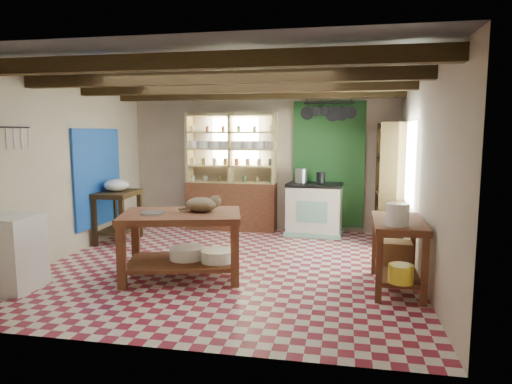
% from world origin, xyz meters
% --- Properties ---
extents(floor, '(5.00, 5.00, 0.02)m').
position_xyz_m(floor, '(0.00, 0.00, -0.01)').
color(floor, maroon).
rests_on(floor, ground).
extents(ceiling, '(5.00, 5.00, 0.02)m').
position_xyz_m(ceiling, '(0.00, 0.00, 2.60)').
color(ceiling, '#4E4E53').
rests_on(ceiling, wall_back).
extents(wall_back, '(5.00, 0.04, 2.60)m').
position_xyz_m(wall_back, '(0.00, 2.50, 1.30)').
color(wall_back, '#C0B19B').
rests_on(wall_back, floor).
extents(wall_front, '(5.00, 0.04, 2.60)m').
position_xyz_m(wall_front, '(0.00, -2.50, 1.30)').
color(wall_front, '#C0B19B').
rests_on(wall_front, floor).
extents(wall_left, '(0.04, 5.00, 2.60)m').
position_xyz_m(wall_left, '(-2.50, 0.00, 1.30)').
color(wall_left, '#C0B19B').
rests_on(wall_left, floor).
extents(wall_right, '(0.04, 5.00, 2.60)m').
position_xyz_m(wall_right, '(2.50, 0.00, 1.30)').
color(wall_right, '#C0B19B').
rests_on(wall_right, floor).
extents(ceiling_beams, '(5.00, 3.80, 0.15)m').
position_xyz_m(ceiling_beams, '(0.00, 0.00, 2.48)').
color(ceiling_beams, '#372713').
rests_on(ceiling_beams, ceiling).
extents(blue_wall_patch, '(0.04, 1.40, 1.60)m').
position_xyz_m(blue_wall_patch, '(-2.47, 0.90, 1.10)').
color(blue_wall_patch, blue).
rests_on(blue_wall_patch, wall_left).
extents(green_wall_patch, '(1.30, 0.04, 2.30)m').
position_xyz_m(green_wall_patch, '(1.25, 2.47, 1.25)').
color(green_wall_patch, '#215223').
rests_on(green_wall_patch, wall_back).
extents(window_back, '(0.90, 0.02, 0.80)m').
position_xyz_m(window_back, '(-0.50, 2.48, 1.70)').
color(window_back, silver).
rests_on(window_back, wall_back).
extents(window_right, '(0.02, 1.30, 1.20)m').
position_xyz_m(window_right, '(2.48, 1.00, 1.40)').
color(window_right, silver).
rests_on(window_right, wall_right).
extents(utensil_rail, '(0.06, 0.90, 0.28)m').
position_xyz_m(utensil_rail, '(-2.44, -1.20, 1.78)').
color(utensil_rail, black).
rests_on(utensil_rail, wall_left).
extents(pot_rack, '(0.86, 0.12, 0.36)m').
position_xyz_m(pot_rack, '(1.25, 2.05, 2.18)').
color(pot_rack, black).
rests_on(pot_rack, ceiling).
extents(shelving_unit, '(1.70, 0.34, 2.20)m').
position_xyz_m(shelving_unit, '(-0.55, 2.31, 1.10)').
color(shelving_unit, '#D1B878').
rests_on(shelving_unit, floor).
extents(tall_rack, '(0.40, 0.86, 2.00)m').
position_xyz_m(tall_rack, '(2.28, 1.80, 1.00)').
color(tall_rack, '#372713').
rests_on(tall_rack, floor).
extents(work_table, '(1.67, 1.32, 0.83)m').
position_xyz_m(work_table, '(-0.46, -0.60, 0.42)').
color(work_table, brown).
rests_on(work_table, floor).
extents(stove, '(1.01, 0.71, 0.94)m').
position_xyz_m(stove, '(1.03, 2.15, 0.47)').
color(stove, silver).
rests_on(stove, floor).
extents(prep_table, '(0.63, 0.88, 0.86)m').
position_xyz_m(prep_table, '(-2.20, 1.01, 0.43)').
color(prep_table, '#372713').
rests_on(prep_table, floor).
extents(white_cabinet, '(0.49, 0.58, 0.88)m').
position_xyz_m(white_cabinet, '(-2.22, -1.43, 0.44)').
color(white_cabinet, white).
rests_on(white_cabinet, floor).
extents(right_counter, '(0.59, 1.16, 0.83)m').
position_xyz_m(right_counter, '(2.18, -0.53, 0.41)').
color(right_counter, brown).
rests_on(right_counter, floor).
extents(cat, '(0.50, 0.46, 0.19)m').
position_xyz_m(cat, '(-0.23, -0.49, 0.93)').
color(cat, '#846D4D').
rests_on(cat, work_table).
extents(steel_tray, '(0.38, 0.38, 0.02)m').
position_xyz_m(steel_tray, '(-0.79, -0.74, 0.84)').
color(steel_tray, '#A9A9B1').
rests_on(steel_tray, work_table).
extents(basin_large, '(0.53, 0.53, 0.15)m').
position_xyz_m(basin_large, '(-0.43, -0.54, 0.30)').
color(basin_large, white).
rests_on(basin_large, work_table).
extents(basin_small, '(0.51, 0.51, 0.15)m').
position_xyz_m(basin_small, '(-0.00, -0.59, 0.29)').
color(basin_small, white).
rests_on(basin_small, work_table).
extents(kettle_left, '(0.23, 0.23, 0.25)m').
position_xyz_m(kettle_left, '(0.78, 2.17, 1.07)').
color(kettle_left, '#A9A9B1').
rests_on(kettle_left, stove).
extents(kettle_right, '(0.17, 0.17, 0.20)m').
position_xyz_m(kettle_right, '(1.13, 2.14, 1.04)').
color(kettle_right, black).
rests_on(kettle_right, stove).
extents(enamel_bowl, '(0.44, 0.44, 0.21)m').
position_xyz_m(enamel_bowl, '(-2.20, 1.01, 0.96)').
color(enamel_bowl, white).
rests_on(enamel_bowl, prep_table).
extents(white_bucket, '(0.25, 0.25, 0.25)m').
position_xyz_m(white_bucket, '(2.12, -0.88, 0.95)').
color(white_bucket, white).
rests_on(white_bucket, right_counter).
extents(wicker_basket, '(0.40, 0.32, 0.28)m').
position_xyz_m(wicker_basket, '(2.18, -0.23, 0.36)').
color(wicker_basket, '#9C6B3F').
rests_on(wicker_basket, right_counter).
extents(yellow_tub, '(0.27, 0.27, 0.20)m').
position_xyz_m(yellow_tub, '(2.17, -0.98, 0.32)').
color(yellow_tub, yellow).
rests_on(yellow_tub, right_counter).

